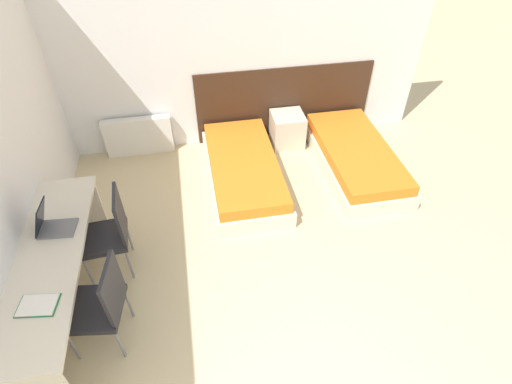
{
  "coord_description": "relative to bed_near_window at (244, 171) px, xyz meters",
  "views": [
    {
      "loc": [
        -0.59,
        -0.85,
        3.37
      ],
      "look_at": [
        0.0,
        2.25,
        0.55
      ],
      "focal_mm": 28.0,
      "sensor_mm": 36.0,
      "label": 1
    }
  ],
  "objects": [
    {
      "name": "wall_back",
      "position": [
        -0.0,
        1.01,
        1.18
      ],
      "size": [
        5.39,
        0.05,
        2.7
      ],
      "color": "white",
      "rests_on": "ground_plane"
    },
    {
      "name": "headboard_panel",
      "position": [
        0.75,
        0.98,
        0.36
      ],
      "size": [
        2.51,
        0.03,
        1.06
      ],
      "color": "#382316",
      "rests_on": "ground_plane"
    },
    {
      "name": "bed_near_window",
      "position": [
        0.0,
        0.0,
        0.0
      ],
      "size": [
        0.9,
        1.89,
        0.35
      ],
      "color": "beige",
      "rests_on": "ground_plane"
    },
    {
      "name": "bed_near_door",
      "position": [
        1.5,
        0.0,
        0.0
      ],
      "size": [
        0.9,
        1.89,
        0.35
      ],
      "color": "beige",
      "rests_on": "ground_plane"
    },
    {
      "name": "nightstand",
      "position": [
        0.75,
        0.73,
        0.07
      ],
      "size": [
        0.45,
        0.43,
        0.48
      ],
      "color": "beige",
      "rests_on": "ground_plane"
    },
    {
      "name": "radiator",
      "position": [
        -1.32,
        0.89,
        0.1
      ],
      "size": [
        0.91,
        0.12,
        0.55
      ],
      "color": "silver",
      "rests_on": "ground_plane"
    },
    {
      "name": "desk",
      "position": [
        -1.92,
        -1.52,
        0.4
      ],
      "size": [
        0.56,
        2.08,
        0.73
      ],
      "color": "beige",
      "rests_on": "ground_plane"
    },
    {
      "name": "chair_near_laptop",
      "position": [
        -1.49,
        -1.12,
        0.36
      ],
      "size": [
        0.48,
        0.48,
        0.96
      ],
      "rotation": [
        0.0,
        0.0,
        0.07
      ],
      "color": "#232328",
      "rests_on": "ground_plane"
    },
    {
      "name": "chair_near_notebook",
      "position": [
        -1.49,
        -1.93,
        0.36
      ],
      "size": [
        0.51,
        0.51,
        0.96
      ],
      "rotation": [
        0.0,
        0.0,
        -0.14
      ],
      "color": "#232328",
      "rests_on": "ground_plane"
    },
    {
      "name": "laptop",
      "position": [
        -1.92,
        -1.21,
        0.62
      ],
      "size": [
        0.34,
        0.26,
        0.31
      ],
      "rotation": [
        0.0,
        0.0,
        -0.08
      ],
      "color": "slate",
      "rests_on": "desk"
    },
    {
      "name": "open_notebook",
      "position": [
        -1.89,
        -2.01,
        0.57
      ],
      "size": [
        0.31,
        0.24,
        0.02
      ],
      "rotation": [
        0.0,
        0.0,
        -0.14
      ],
      "color": "#236B3D",
      "rests_on": "desk"
    }
  ]
}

